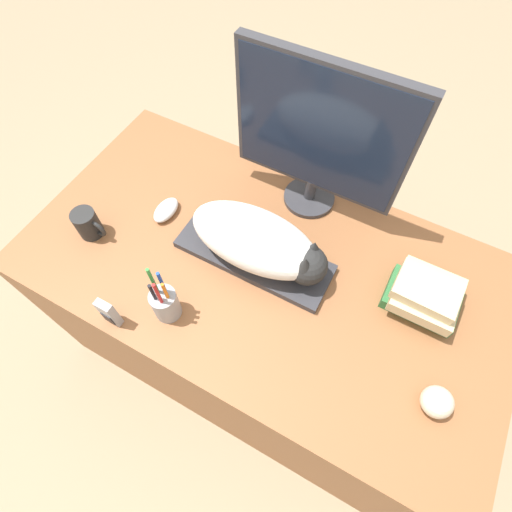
# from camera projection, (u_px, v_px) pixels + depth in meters

# --- Properties ---
(ground_plane) EXTENTS (12.00, 12.00, 0.00)m
(ground_plane) POSITION_uv_depth(u_px,v_px,m) (217.00, 426.00, 1.68)
(ground_plane) COLOR #998466
(desk) EXTENTS (1.46, 0.78, 0.77)m
(desk) POSITION_uv_depth(u_px,v_px,m) (262.00, 314.00, 1.52)
(desk) COLOR brown
(desk) RESTS_ON ground_plane
(keyboard) EXTENTS (0.47, 0.16, 0.02)m
(keyboard) POSITION_uv_depth(u_px,v_px,m) (254.00, 256.00, 1.19)
(keyboard) COLOR #2D2D33
(keyboard) RESTS_ON desk
(cat) EXTENTS (0.42, 0.19, 0.16)m
(cat) POSITION_uv_depth(u_px,v_px,m) (260.00, 242.00, 1.11)
(cat) COLOR white
(cat) RESTS_ON keyboard
(monitor) EXTENTS (0.50, 0.17, 0.49)m
(monitor) POSITION_uv_depth(u_px,v_px,m) (320.00, 136.00, 1.08)
(monitor) COLOR #333338
(monitor) RESTS_ON desk
(computer_mouse) EXTENTS (0.06, 0.11, 0.04)m
(computer_mouse) POSITION_uv_depth(u_px,v_px,m) (166.00, 210.00, 1.27)
(computer_mouse) COLOR silver
(computer_mouse) RESTS_ON desk
(coffee_mug) EXTENTS (0.11, 0.07, 0.10)m
(coffee_mug) POSITION_uv_depth(u_px,v_px,m) (88.00, 224.00, 1.21)
(coffee_mug) COLOR black
(coffee_mug) RESTS_ON desk
(pen_cup) EXTENTS (0.07, 0.07, 0.22)m
(pen_cup) POSITION_uv_depth(u_px,v_px,m) (165.00, 303.00, 1.06)
(pen_cup) COLOR #939399
(pen_cup) RESTS_ON desk
(baseball) EXTENTS (0.08, 0.08, 0.08)m
(baseball) POSITION_uv_depth(u_px,v_px,m) (437.00, 402.00, 0.95)
(baseball) COLOR beige
(baseball) RESTS_ON desk
(phone) EXTENTS (0.05, 0.02, 0.11)m
(phone) POSITION_uv_depth(u_px,v_px,m) (109.00, 313.00, 1.06)
(phone) COLOR #99999E
(phone) RESTS_ON desk
(book_stack) EXTENTS (0.20, 0.17, 0.11)m
(book_stack) POSITION_uv_depth(u_px,v_px,m) (425.00, 296.00, 1.08)
(book_stack) COLOR #2D6B38
(book_stack) RESTS_ON desk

